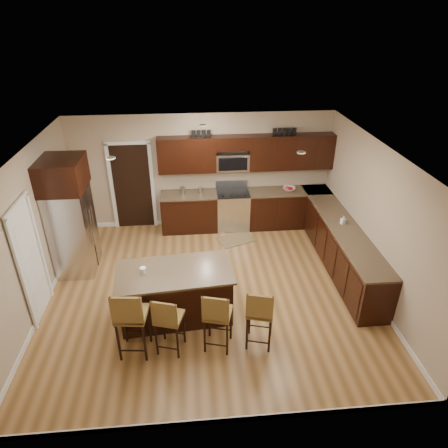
{
  "coord_description": "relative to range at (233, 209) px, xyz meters",
  "views": [
    {
      "loc": [
        -0.29,
        -6.02,
        4.74
      ],
      "look_at": [
        0.29,
        0.4,
        1.21
      ],
      "focal_mm": 32.0,
      "sensor_mm": 36.0,
      "label": 1
    }
  ],
  "objects": [
    {
      "name": "floor",
      "position": [
        -0.68,
        -2.45,
        -0.47
      ],
      "size": [
        6.0,
        6.0,
        0.0
      ],
      "primitive_type": "plane",
      "color": "olive",
      "rests_on": "ground"
    },
    {
      "name": "ceiling",
      "position": [
        -0.68,
        -2.45,
        2.23
      ],
      "size": [
        6.0,
        6.0,
        0.0
      ],
      "primitive_type": "plane",
      "rotation": [
        3.14,
        0.0,
        0.0
      ],
      "color": "silver",
      "rests_on": "wall_back"
    },
    {
      "name": "wall_back",
      "position": [
        -0.68,
        0.3,
        0.88
      ],
      "size": [
        6.0,
        0.0,
        6.0
      ],
      "primitive_type": "plane",
      "rotation": [
        1.57,
        0.0,
        0.0
      ],
      "color": "tan",
      "rests_on": "floor"
    },
    {
      "name": "wall_left",
      "position": [
        -3.68,
        -2.45,
        0.88
      ],
      "size": [
        0.0,
        5.5,
        5.5
      ],
      "primitive_type": "plane",
      "rotation": [
        1.57,
        0.0,
        1.57
      ],
      "color": "tan",
      "rests_on": "floor"
    },
    {
      "name": "wall_right",
      "position": [
        2.32,
        -2.45,
        0.88
      ],
      "size": [
        0.0,
        5.5,
        5.5
      ],
      "primitive_type": "plane",
      "rotation": [
        1.57,
        0.0,
        -1.57
      ],
      "color": "tan",
      "rests_on": "floor"
    },
    {
      "name": "base_cabinets",
      "position": [
        1.22,
        -1.01,
        -0.01
      ],
      "size": [
        4.02,
        3.96,
        0.92
      ],
      "color": "black",
      "rests_on": "floor"
    },
    {
      "name": "upper_cabinets",
      "position": [
        0.36,
        0.13,
        1.37
      ],
      "size": [
        4.0,
        0.33,
        0.8
      ],
      "color": "black",
      "rests_on": "wall_back"
    },
    {
      "name": "range",
      "position": [
        0.0,
        0.0,
        0.0
      ],
      "size": [
        0.76,
        0.64,
        1.11
      ],
      "color": "silver",
      "rests_on": "floor"
    },
    {
      "name": "microwave",
      "position": [
        0.0,
        0.15,
        1.15
      ],
      "size": [
        0.76,
        0.31,
        0.4
      ],
      "primitive_type": "cube",
      "color": "silver",
      "rests_on": "upper_cabinets"
    },
    {
      "name": "doorway",
      "position": [
        -2.33,
        0.28,
        0.56
      ],
      "size": [
        0.85,
        0.03,
        2.06
      ],
      "primitive_type": "cube",
      "color": "black",
      "rests_on": "floor"
    },
    {
      "name": "pantry_door",
      "position": [
        -3.66,
        -2.75,
        0.55
      ],
      "size": [
        0.03,
        0.8,
        2.04
      ],
      "primitive_type": "cube",
      "color": "white",
      "rests_on": "floor"
    },
    {
      "name": "letter_decor",
      "position": [
        0.22,
        0.13,
        1.82
      ],
      "size": [
        2.2,
        0.03,
        0.15
      ],
      "primitive_type": null,
      "color": "black",
      "rests_on": "upper_cabinets"
    },
    {
      "name": "island",
      "position": [
        -1.3,
        -3.05,
        -0.04
      ],
      "size": [
        1.99,
        1.17,
        0.92
      ],
      "rotation": [
        0.0,
        0.0,
        0.09
      ],
      "color": "black",
      "rests_on": "floor"
    },
    {
      "name": "stool_left",
      "position": [
        -1.93,
        -3.9,
        0.28
      ],
      "size": [
        0.5,
        0.5,
        1.21
      ],
      "rotation": [
        0.0,
        0.0,
        -0.1
      ],
      "color": "olive",
      "rests_on": "floor"
    },
    {
      "name": "stool_mid",
      "position": [
        -1.4,
        -3.89,
        0.18
      ],
      "size": [
        0.49,
        0.49,
        1.05
      ],
      "rotation": [
        0.0,
        0.0,
        -0.29
      ],
      "color": "olive",
      "rests_on": "floor"
    },
    {
      "name": "stool_right",
      "position": [
        -0.66,
        -3.89,
        0.21
      ],
      "size": [
        0.5,
        0.5,
        1.09
      ],
      "rotation": [
        0.0,
        0.0,
        -0.26
      ],
      "color": "olive",
      "rests_on": "floor"
    },
    {
      "name": "refrigerator",
      "position": [
        -3.3,
        -1.45,
        0.74
      ],
      "size": [
        0.79,
        0.94,
        2.35
      ],
      "color": "silver",
      "rests_on": "floor"
    },
    {
      "name": "floor_mat",
      "position": [
        0.02,
        -0.61,
        -0.47
      ],
      "size": [
        0.96,
        0.81,
        0.01
      ],
      "primitive_type": "cube",
      "rotation": [
        0.0,
        0.0,
        0.38
      ],
      "color": "olive",
      "rests_on": "floor"
    },
    {
      "name": "fruit_bowl",
      "position": [
        1.33,
        -0.0,
        0.48
      ],
      "size": [
        0.36,
        0.36,
        0.07
      ],
      "primitive_type": "imported",
      "rotation": [
        0.0,
        0.0,
        -0.31
      ],
      "color": "silver",
      "rests_on": "base_cabinets"
    },
    {
      "name": "soap_bottle",
      "position": [
        2.02,
        -1.72,
        0.54
      ],
      "size": [
        0.1,
        0.1,
        0.17
      ],
      "primitive_type": "imported",
      "rotation": [
        0.0,
        0.0,
        0.29
      ],
      "color": "#B2B2B2",
      "rests_on": "base_cabinets"
    },
    {
      "name": "canister_tall",
      "position": [
        -1.16,
        -0.0,
        0.54
      ],
      "size": [
        0.12,
        0.12,
        0.18
      ],
      "primitive_type": "cylinder",
      "color": "silver",
      "rests_on": "base_cabinets"
    },
    {
      "name": "canister_short",
      "position": [
        -0.75,
        -0.0,
        0.52
      ],
      "size": [
        0.11,
        0.11,
        0.15
      ],
      "primitive_type": "cylinder",
      "color": "silver",
      "rests_on": "base_cabinets"
    },
    {
      "name": "island_jar",
      "position": [
        -1.8,
        -3.05,
        0.5
      ],
      "size": [
        0.1,
        0.1,
        0.1
      ],
      "primitive_type": "cylinder",
      "color": "white",
      "rests_on": "island"
    },
    {
      "name": "stool_extra",
      "position": [
        -0.01,
        -3.89,
        0.21
      ],
      "size": [
        0.5,
        0.5,
        1.09
      ],
      "rotation": [
        0.0,
        0.0,
        -0.26
      ],
      "color": "olive",
      "rests_on": "floor"
    }
  ]
}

